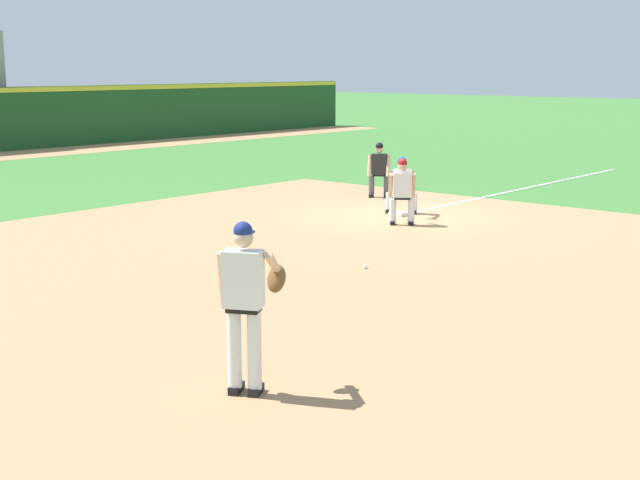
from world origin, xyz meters
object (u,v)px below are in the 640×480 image
pitcher (246,297)px  first_baseman (402,183)px  baserunner (402,189)px  baseball (365,267)px  umpire (379,168)px  first_base_bag (399,214)px

pitcher → first_baseman: pitcher is taller
baserunner → first_baseman: bearing=35.3°
baseball → umpire: size_ratio=0.05×
pitcher → umpire: 14.66m
first_base_bag → baserunner: bearing=-142.1°
pitcher → first_baseman: (10.71, 5.60, -0.33)m
first_base_bag → baserunner: (-0.98, -0.77, 0.75)m
first_baseman → umpire: size_ratio=0.92×
baseball → umpire: umpire is taller
baseball → umpire: bearing=35.2°
umpire → baseball: bearing=-144.8°
pitcher → baseball: bearing=25.9°
baserunner → first_base_bag: bearing=37.9°
first_base_bag → baseball: 5.68m
baserunner → baseball: bearing=-152.7°
first_baseman → baserunner: bearing=-144.7°
first_base_bag → baserunner: 1.45m
baseball → first_baseman: first_baseman is taller
baseball → umpire: (6.99, 4.94, 0.76)m
first_base_bag → pitcher: bearing=-152.3°
first_base_bag → pitcher: (-10.47, -5.50, 1.01)m
first_base_bag → first_baseman: (0.25, 0.11, 0.69)m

